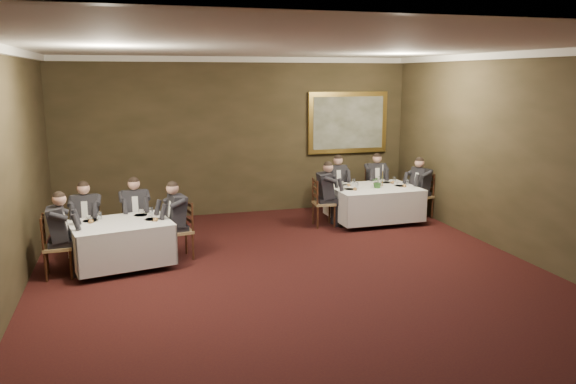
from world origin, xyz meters
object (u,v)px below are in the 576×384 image
table_main (373,201)px  candlestick (382,178)px  chair_sec_endright (180,242)px  diner_sec_endright (179,230)px  chair_sec_backright (136,235)px  diner_sec_endleft (58,245)px  diner_main_backright (375,189)px  diner_main_endright (421,195)px  chair_main_endleft (323,213)px  diner_main_backleft (336,191)px  diner_sec_backleft (87,229)px  chair_main_endright (421,205)px  table_second (121,241)px  diner_sec_backright (136,223)px  chair_main_backleft (336,201)px  chair_main_backright (375,198)px  chair_sec_endleft (58,259)px  chair_sec_backleft (88,241)px  diner_main_endleft (324,202)px  centerpiece (378,181)px  painting (348,123)px

table_main → candlestick: size_ratio=3.91×
chair_sec_endright → diner_sec_endright: (-0.01, -0.00, 0.23)m
diner_sec_endright → chair_sec_backright: bearing=35.1°
diner_sec_endleft → diner_main_backright: bearing=108.8°
diner_main_endright → chair_main_endleft: bearing=78.4°
diner_main_backleft → chair_main_endleft: bearing=54.4°
diner_sec_backleft → chair_sec_backright: 0.86m
chair_main_endright → diner_sec_endright: 5.58m
table_second → diner_sec_backright: 0.89m
diner_sec_backright → diner_sec_endleft: same height
table_main → chair_main_backleft: (-0.51, 0.92, -0.17)m
chair_sec_endright → chair_sec_backright: bearing=35.6°
chair_main_backright → diner_main_backright: size_ratio=0.74×
candlestick → diner_sec_backright: bearing=-171.4°
chair_main_endleft → chair_sec_backright: (-3.80, -0.66, 0.00)m
chair_sec_endright → chair_sec_endleft: size_ratio=1.00×
diner_main_backleft → chair_sec_backright: 4.73m
table_second → diner_main_backleft: diner_main_backleft is taller
chair_main_backright → candlestick: (-0.24, -0.86, 0.65)m
table_second → diner_sec_backright: size_ratio=1.31×
chair_main_backleft → diner_main_backleft: size_ratio=0.74×
chair_sec_backleft → chair_sec_endleft: (-0.40, -0.89, 0.00)m
chair_main_backleft → diner_sec_backright: 4.73m
diner_sec_endright → chair_sec_endleft: bearing=90.3°
table_main → chair_sec_endright: bearing=-162.3°
diner_main_endleft → diner_main_endright: size_ratio=1.00×
diner_sec_endleft → centerpiece: size_ratio=4.72×
table_second → chair_main_backright: bearing=23.7°
chair_sec_backright → centerpiece: centerpiece is taller
chair_sec_endright → diner_sec_backright: bearing=36.1°
diner_main_backleft → chair_main_endleft: size_ratio=1.35×
table_second → painting: painting is taller
diner_main_endright → chair_sec_backright: diner_main_endright is taller
chair_sec_backright → chair_main_backright: bearing=-166.6°
painting → chair_sec_endright: bearing=-145.6°
chair_main_endright → centerpiece: bearing=84.1°
diner_main_backleft → diner_main_backright: bearing=-179.9°
chair_main_endright → diner_main_backright: bearing=24.2°
chair_main_backleft → centerpiece: 1.32m
diner_main_endleft → painting: (1.14, 1.58, 1.50)m
chair_main_backright → diner_main_endleft: size_ratio=0.74×
chair_main_backright → diner_sec_endright: 5.26m
diner_sec_endright → chair_main_endleft: bearing=-78.1°
diner_main_backright → diner_main_endleft: bearing=40.4°
chair_main_backright → chair_main_endleft: size_ratio=1.00×
table_main → chair_sec_backright: (-4.95, -0.68, -0.17)m
chair_sec_backleft → diner_sec_endleft: size_ratio=0.74×
chair_main_backright → diner_sec_endright: size_ratio=0.74×
diner_sec_endright → diner_main_endright: bearing=-87.0°
table_main → diner_main_backright: 1.05m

